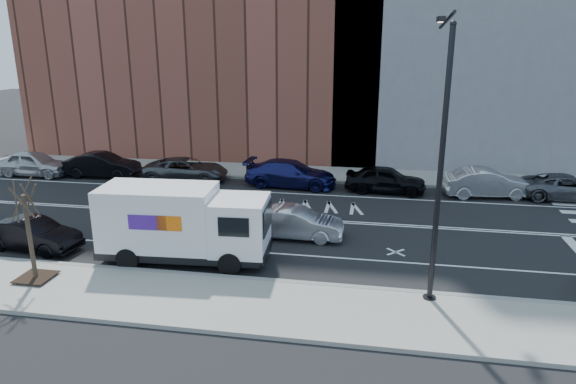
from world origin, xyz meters
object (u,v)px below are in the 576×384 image
(driving_sedan, at_px, (295,223))
(far_parked_b, at_px, (103,165))
(fedex_van, at_px, (183,223))
(far_parked_a, at_px, (34,163))

(driving_sedan, bearing_deg, far_parked_b, 59.62)
(fedex_van, bearing_deg, far_parked_a, 139.20)
(fedex_van, distance_m, far_parked_a, 18.21)
(fedex_van, height_order, far_parked_a, fedex_van)
(far_parked_a, xyz_separation_m, far_parked_b, (4.56, 0.42, -0.03))
(far_parked_a, distance_m, far_parked_b, 4.58)
(fedex_van, height_order, driving_sedan, fedex_van)
(fedex_van, xyz_separation_m, driving_sedan, (3.98, 3.21, -0.90))
(fedex_van, bearing_deg, driving_sedan, 35.59)
(fedex_van, xyz_separation_m, far_parked_a, (-14.44, 11.07, -0.79))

